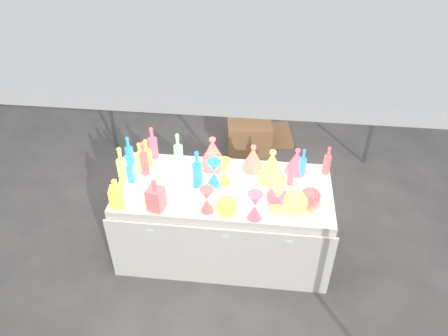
# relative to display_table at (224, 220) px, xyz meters

# --- Properties ---
(ground) EXTENTS (80.00, 80.00, 0.00)m
(ground) POSITION_rel_display_table_xyz_m (-0.00, 0.01, -0.37)
(ground) COLOR #65625D
(ground) RESTS_ON ground
(display_table) EXTENTS (1.84, 0.83, 0.75)m
(display_table) POSITION_rel_display_table_xyz_m (0.00, 0.00, 0.00)
(display_table) COLOR white
(display_table) RESTS_ON ground
(cardboard_box_closed) EXTENTS (0.57, 0.45, 0.38)m
(cardboard_box_closed) POSITION_rel_display_table_xyz_m (0.13, 1.62, -0.19)
(cardboard_box_closed) COLOR #9B6F46
(cardboard_box_closed) RESTS_ON ground
(cardboard_box_flat) EXTENTS (0.81, 0.63, 0.06)m
(cardboard_box_flat) POSITION_rel_display_table_xyz_m (0.28, 1.90, -0.34)
(cardboard_box_flat) COLOR #9B6F46
(cardboard_box_flat) RESTS_ON ground
(bottle_0) EXTENTS (0.10, 0.10, 0.32)m
(bottle_0) POSITION_rel_display_table_xyz_m (-0.68, 0.17, 0.53)
(bottle_0) COLOR red
(bottle_0) RESTS_ON display_table
(bottle_1) EXTENTS (0.07, 0.07, 0.31)m
(bottle_1) POSITION_rel_display_table_xyz_m (-0.85, 0.21, 0.53)
(bottle_1) COLOR #198B3B
(bottle_1) RESTS_ON display_table
(bottle_2) EXTENTS (0.09, 0.09, 0.33)m
(bottle_2) POSITION_rel_display_table_xyz_m (-0.69, 0.12, 0.54)
(bottle_2) COLOR orange
(bottle_2) RESTS_ON display_table
(bottle_3) EXTENTS (0.10, 0.10, 0.32)m
(bottle_3) POSITION_rel_display_table_xyz_m (-0.68, 0.36, 0.53)
(bottle_3) COLOR #2022BD
(bottle_3) RESTS_ON display_table
(bottle_4) EXTENTS (0.11, 0.11, 0.35)m
(bottle_4) POSITION_rel_display_table_xyz_m (-0.85, -0.01, 0.55)
(bottle_4) COLOR #136578
(bottle_4) RESTS_ON display_table
(bottle_5) EXTENTS (0.10, 0.10, 0.36)m
(bottle_5) POSITION_rel_display_table_xyz_m (-0.42, 0.23, 0.55)
(bottle_5) COLOR #BD25A9
(bottle_5) RESTS_ON display_table
(bottle_6) EXTENTS (0.08, 0.08, 0.29)m
(bottle_6) POSITION_rel_display_table_xyz_m (-0.74, 0.16, 0.52)
(bottle_6) COLOR red
(bottle_6) RESTS_ON display_table
(bottle_7) EXTENTS (0.11, 0.11, 0.35)m
(bottle_7) POSITION_rel_display_table_xyz_m (-0.22, 0.00, 0.55)
(bottle_7) COLOR #198B3B
(bottle_7) RESTS_ON display_table
(decanter_0) EXTENTS (0.12, 0.12, 0.26)m
(decanter_0) POSITION_rel_display_table_xyz_m (-0.81, -0.30, 0.51)
(decanter_0) COLOR red
(decanter_0) RESTS_ON display_table
(decanter_1) EXTENTS (0.15, 0.15, 0.28)m
(decanter_1) POSITION_rel_display_table_xyz_m (-0.50, -0.30, 0.52)
(decanter_1) COLOR orange
(decanter_1) RESTS_ON display_table
(decanter_2) EXTENTS (0.10, 0.10, 0.26)m
(decanter_2) POSITION_rel_display_table_xyz_m (-0.81, 0.02, 0.50)
(decanter_2) COLOR #198B3B
(decanter_2) RESTS_ON display_table
(hourglass_0) EXTENTS (0.13, 0.13, 0.22)m
(hourglass_0) POSITION_rel_display_table_xyz_m (-0.10, -0.29, 0.49)
(hourglass_0) COLOR orange
(hourglass_0) RESTS_ON display_table
(hourglass_1) EXTENTS (0.15, 0.15, 0.24)m
(hourglass_1) POSITION_rel_display_table_xyz_m (0.27, -0.33, 0.50)
(hourglass_1) COLOR #2022BD
(hourglass_1) RESTS_ON display_table
(hourglass_2) EXTENTS (0.16, 0.16, 0.25)m
(hourglass_2) POSITION_rel_display_table_xyz_m (0.44, -0.21, 0.50)
(hourglass_2) COLOR #136578
(hourglass_2) RESTS_ON display_table
(hourglass_3) EXTENTS (0.12, 0.12, 0.21)m
(hourglass_3) POSITION_rel_display_table_xyz_m (-0.54, -0.08, 0.48)
(hourglass_3) COLOR #BD25A9
(hourglass_3) RESTS_ON display_table
(hourglass_4) EXTENTS (0.15, 0.15, 0.23)m
(hourglass_4) POSITION_rel_display_table_xyz_m (-0.00, 0.06, 0.49)
(hourglass_4) COLOR red
(hourglass_4) RESTS_ON display_table
(hourglass_5) EXTENTS (0.16, 0.16, 0.24)m
(hourglass_5) POSITION_rel_display_table_xyz_m (-0.08, 0.04, 0.50)
(hourglass_5) COLOR #198B3B
(hourglass_5) RESTS_ON display_table
(globe_0) EXTENTS (0.22, 0.22, 0.13)m
(globe_0) POSITION_rel_display_table_xyz_m (0.05, -0.30, 0.44)
(globe_0) COLOR red
(globe_0) RESTS_ON display_table
(globe_1) EXTENTS (0.20, 0.20, 0.15)m
(globe_1) POSITION_rel_display_table_xyz_m (0.58, -0.21, 0.45)
(globe_1) COLOR #136578
(globe_1) RESTS_ON display_table
(globe_2) EXTENTS (0.18, 0.18, 0.13)m
(globe_2) POSITION_rel_display_table_xyz_m (0.70, -0.12, 0.44)
(globe_2) COLOR orange
(globe_2) RESTS_ON display_table
(globe_3) EXTENTS (0.22, 0.22, 0.14)m
(globe_3) POSITION_rel_display_table_xyz_m (0.44, -0.16, 0.45)
(globe_3) COLOR #2022BD
(globe_3) RESTS_ON display_table
(lampshade_0) EXTENTS (0.31, 0.31, 0.29)m
(lampshade_0) POSITION_rel_display_table_xyz_m (-0.13, 0.29, 0.52)
(lampshade_0) COLOR yellow
(lampshade_0) RESTS_ON display_table
(lampshade_1) EXTENTS (0.25, 0.25, 0.24)m
(lampshade_1) POSITION_rel_display_table_xyz_m (0.22, 0.29, 0.49)
(lampshade_1) COLOR yellow
(lampshade_1) RESTS_ON display_table
(lampshade_2) EXTENTS (0.20, 0.20, 0.23)m
(lampshade_2) POSITION_rel_display_table_xyz_m (0.60, 0.29, 0.49)
(lampshade_2) COLOR #2022BD
(lampshade_2) RESTS_ON display_table
(lampshade_3) EXTENTS (0.28, 0.28, 0.29)m
(lampshade_3) POSITION_rel_display_table_xyz_m (0.39, 0.16, 0.52)
(lampshade_3) COLOR #136578
(lampshade_3) RESTS_ON display_table
(bottle_8) EXTENTS (0.08, 0.08, 0.27)m
(bottle_8) POSITION_rel_display_table_xyz_m (0.65, 0.24, 0.51)
(bottle_8) COLOR #198B3B
(bottle_8) RESTS_ON display_table
(bottle_9) EXTENTS (0.08, 0.08, 0.28)m
(bottle_9) POSITION_rel_display_table_xyz_m (0.86, 0.29, 0.51)
(bottle_9) COLOR orange
(bottle_9) RESTS_ON display_table
(bottle_10) EXTENTS (0.07, 0.07, 0.24)m
(bottle_10) POSITION_rel_display_table_xyz_m (0.55, 0.11, 0.50)
(bottle_10) COLOR #2022BD
(bottle_10) RESTS_ON display_table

